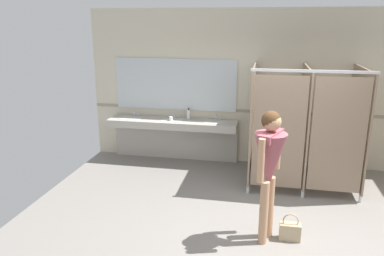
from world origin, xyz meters
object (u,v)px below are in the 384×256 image
(person_standing, at_px, (269,161))
(paper_cup, at_px, (171,119))
(soap_dispenser, at_px, (189,114))
(handbag, at_px, (290,231))

(person_standing, relative_size, paper_cup, 20.10)
(paper_cup, bearing_deg, soap_dispenser, 38.48)
(person_standing, xyz_separation_m, paper_cup, (-1.86, 2.44, -0.18))
(soap_dispenser, distance_m, paper_cup, 0.39)
(paper_cup, bearing_deg, handbag, -47.64)
(person_standing, height_order, handbag, person_standing)
(handbag, height_order, paper_cup, paper_cup)
(handbag, bearing_deg, person_standing, -169.71)
(person_standing, relative_size, soap_dispenser, 7.93)
(handbag, height_order, soap_dispenser, soap_dispenser)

